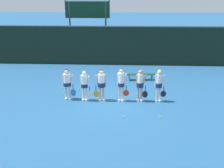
{
  "coord_description": "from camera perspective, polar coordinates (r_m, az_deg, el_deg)",
  "views": [
    {
      "loc": [
        0.65,
        -12.95,
        5.4
      ],
      "look_at": [
        0.02,
        -0.01,
        0.93
      ],
      "focal_mm": 42.0,
      "sensor_mm": 36.0,
      "label": 1
    }
  ],
  "objects": [
    {
      "name": "player_5",
      "position": [
        13.78,
        10.2,
        0.26
      ],
      "size": [
        0.61,
        0.33,
        1.73
      ],
      "rotation": [
        0.0,
        0.0,
        -0.11
      ],
      "color": "beige",
      "rests_on": "ground_plane"
    },
    {
      "name": "tennis_ball_3",
      "position": [
        12.19,
        2.49,
        -7.09
      ],
      "size": [
        0.07,
        0.07,
        0.07
      ],
      "primitive_type": "sphere",
      "color": "#CCE033",
      "rests_on": "ground_plane"
    },
    {
      "name": "scoreboard",
      "position": [
        22.24,
        -5.37,
        15.3
      ],
      "size": [
        3.65,
        0.15,
        5.15
      ],
      "color": "#515156",
      "rests_on": "ground_plane"
    },
    {
      "name": "tennis_ball_4",
      "position": [
        15.44,
        -6.22,
        -1.41
      ],
      "size": [
        0.07,
        0.07,
        0.07
      ],
      "primitive_type": "sphere",
      "color": "#CCE033",
      "rests_on": "ground_plane"
    },
    {
      "name": "tennis_ball_1",
      "position": [
        12.34,
        10.49,
        -7.07
      ],
      "size": [
        0.06,
        0.06,
        0.06
      ],
      "primitive_type": "sphere",
      "color": "#CCE033",
      "rests_on": "ground_plane"
    },
    {
      "name": "tennis_ball_0",
      "position": [
        15.65,
        -7.2,
        -1.17
      ],
      "size": [
        0.06,
        0.06,
        0.06
      ],
      "primitive_type": "sphere",
      "color": "#CCE033",
      "rests_on": "ground_plane"
    },
    {
      "name": "player_0",
      "position": [
        14.05,
        -9.72,
        0.55
      ],
      "size": [
        0.69,
        0.41,
        1.68
      ],
      "rotation": [
        0.0,
        0.0,
        0.07
      ],
      "color": "beige",
      "rests_on": "ground_plane"
    },
    {
      "name": "tennis_ball_5",
      "position": [
        14.37,
        -0.1,
        -2.88
      ],
      "size": [
        0.07,
        0.07,
        0.07
      ],
      "primitive_type": "sphere",
      "color": "#CCE033",
      "rests_on": "ground_plane"
    },
    {
      "name": "ground_plane",
      "position": [
        14.04,
        -0.07,
        -3.57
      ],
      "size": [
        140.0,
        140.0,
        0.0
      ],
      "primitive_type": "plane",
      "color": "#235684"
    },
    {
      "name": "player_2",
      "position": [
        13.7,
        -2.34,
        0.35
      ],
      "size": [
        0.69,
        0.4,
        1.7
      ],
      "rotation": [
        0.0,
        0.0,
        0.13
      ],
      "color": "tan",
      "rests_on": "ground_plane"
    },
    {
      "name": "fence_windscreen",
      "position": [
        20.75,
        0.96,
        8.37
      ],
      "size": [
        60.0,
        0.08,
        3.09
      ],
      "color": "black",
      "rests_on": "ground_plane"
    },
    {
      "name": "player_1",
      "position": [
        13.79,
        -6.01,
        0.13
      ],
      "size": [
        0.64,
        0.35,
        1.63
      ],
      "rotation": [
        0.0,
        0.0,
        -0.14
      ],
      "color": "beige",
      "rests_on": "ground_plane"
    },
    {
      "name": "tennis_ball_6",
      "position": [
        15.41,
        -10.52,
        -1.67
      ],
      "size": [
        0.07,
        0.07,
        0.07
      ],
      "primitive_type": "sphere",
      "color": "#CCE033",
      "rests_on": "ground_plane"
    },
    {
      "name": "player_4",
      "position": [
        13.68,
        6.19,
        0.23
      ],
      "size": [
        0.64,
        0.35,
        1.72
      ],
      "rotation": [
        0.0,
        0.0,
        -0.06
      ],
      "color": "tan",
      "rests_on": "ground_plane"
    },
    {
      "name": "bench_courtside",
      "position": [
        17.32,
        6.27,
        2.04
      ],
      "size": [
        1.86,
        0.52,
        0.42
      ],
      "rotation": [
        0.0,
        0.0,
        0.09
      ],
      "color": "#19472D",
      "rests_on": "ground_plane"
    },
    {
      "name": "player_3",
      "position": [
        13.61,
        2.05,
        0.4
      ],
      "size": [
        0.63,
        0.34,
        1.79
      ],
      "rotation": [
        0.0,
        0.0,
        -0.13
      ],
      "color": "beige",
      "rests_on": "ground_plane"
    },
    {
      "name": "tennis_ball_2",
      "position": [
        14.94,
        6.23,
        -2.11
      ],
      "size": [
        0.07,
        0.07,
        0.07
      ],
      "primitive_type": "sphere",
      "color": "#CCE033",
      "rests_on": "ground_plane"
    }
  ]
}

